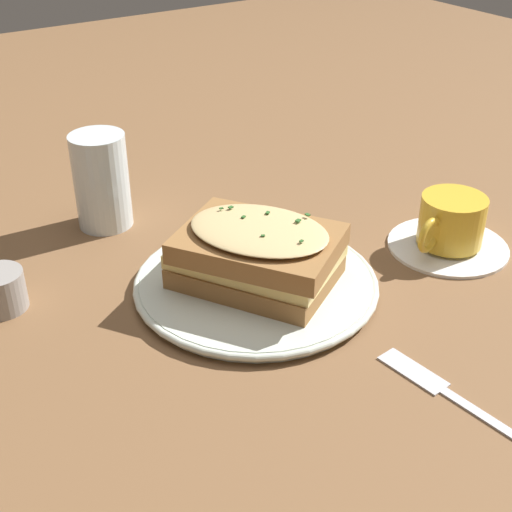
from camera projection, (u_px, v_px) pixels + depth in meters
name	position (u px, v px, depth m)	size (l,w,h in m)	color
ground_plane	(255.00, 275.00, 0.76)	(2.40, 2.40, 0.00)	brown
dinner_plate	(256.00, 283.00, 0.73)	(0.25, 0.25, 0.01)	silver
sandwich	(257.00, 253.00, 0.71)	(0.20, 0.18, 0.07)	olive
teacup_with_saucer	(450.00, 228.00, 0.80)	(0.14, 0.14, 0.06)	white
water_glass	(101.00, 181.00, 0.83)	(0.06, 0.06, 0.11)	silver
fork	(443.00, 389.00, 0.60)	(0.17, 0.03, 0.00)	silver
condiment_pot	(0.00, 290.00, 0.70)	(0.05, 0.05, 0.04)	gray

